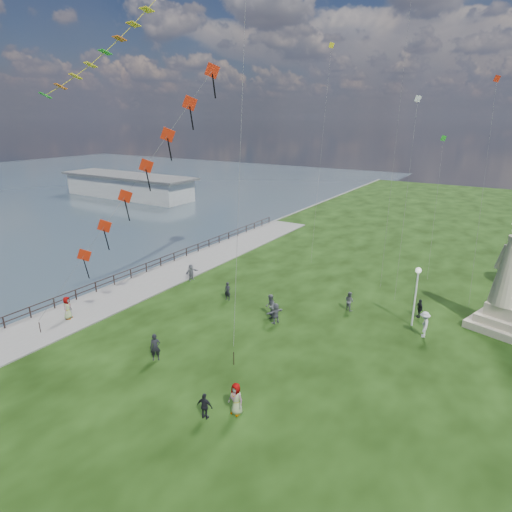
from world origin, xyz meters
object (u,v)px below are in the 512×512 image
Objects in this scene: person_4 at (236,399)px; person_6 at (228,291)px; person_0 at (155,347)px; person_7 at (349,301)px; person_9 at (419,308)px; person_11 at (276,313)px; statue at (507,291)px; lamppost at (417,284)px; pier_pavilion at (128,186)px; person_8 at (424,324)px; person_3 at (205,406)px; person_5 at (191,272)px; person_10 at (67,309)px; person_1 at (270,306)px.

person_4 reaches higher than person_6.
person_7 is at bearing 17.16° from person_0.
person_9 is 0.93× the size of person_11.
statue is at bearing 10.09° from person_6.
lamppost is 3.07× the size of person_9.
statue is (66.24, -24.67, 1.12)m from pier_pavilion.
person_6 is 15.29m from person_9.
person_0 is 18.36m from person_8.
pier_pavilion is at bearing 96.40° from person_0.
person_6 is (-7.74, 12.75, 0.05)m from person_3.
person_4 reaches higher than person_5.
pier_pavilion is at bearing 155.49° from lamppost.
person_4 is 0.94× the size of person_8.
lamppost reaches higher than person_0.
person_8 reaches higher than person_5.
statue is 1.72× the size of lamppost.
statue reaches higher than person_4.
person_10 is 1.11× the size of person_11.
statue is 4.94× the size of person_11.
lamppost reaches higher than person_1.
person_11 is at bearing 22.22° from person_0.
person_10 is at bearing -36.39° from person_11.
person_0 is at bearing -141.15° from person_5.
person_8 is (15.33, 2.15, 0.15)m from person_6.
person_5 is (-19.90, -1.51, -2.50)m from lamppost.
person_9 is (0.11, 1.72, -2.54)m from lamppost.
pier_pavilion is 69.82m from person_4.
pier_pavilion is 63.19m from person_0.
person_6 is at bearing -166.41° from lamppost.
person_0 is at bearing -40.61° from pier_pavilion.
person_0 reaches higher than person_5.
statue is 6.05m from person_9.
person_5 is at bearing -120.15° from person_9.
pier_pavilion is 66.67m from lamppost.
person_5 is at bearing -100.84° from person_8.
person_3 is at bearing -129.96° from person_5.
person_9 is at bearing 150.63° from person_11.
statue is at bearing -0.98° from person_0.
person_9 is at bearing 76.78° from person_4.
person_3 is 16.20m from person_10.
person_6 is (46.37, -31.10, -1.05)m from pier_pavilion.
lamppost is 2.58× the size of person_10.
lamppost is 2.57× the size of person_0.
person_0 is 7.43m from person_4.
statue is 4.17× the size of person_8.
person_11 is at bearing -32.18° from pier_pavilion.
statue is 4.43× the size of person_0.
person_4 is at bearing -103.99° from statue.
statue reaches higher than person_11.
person_8 reaches higher than person_6.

